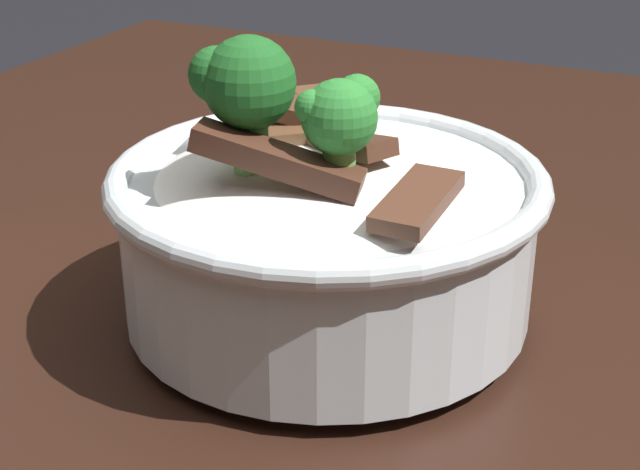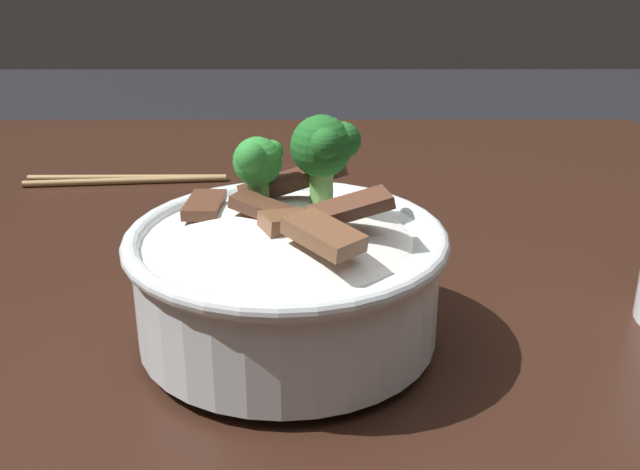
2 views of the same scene
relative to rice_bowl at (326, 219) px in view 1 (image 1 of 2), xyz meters
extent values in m
cube|color=black|center=(-0.04, -0.04, -0.08)|extent=(1.12, 1.00, 0.06)
cube|color=black|center=(0.44, 0.38, -0.46)|extent=(0.06, 0.06, 0.71)
cylinder|color=silver|center=(0.00, 0.00, -0.05)|extent=(0.08, 0.08, 0.01)
cylinder|color=silver|center=(0.00, 0.00, -0.01)|extent=(0.19, 0.19, 0.07)
torus|color=silver|center=(0.00, 0.00, 0.02)|extent=(0.21, 0.21, 0.01)
ellipsoid|color=white|center=(0.00, 0.00, 0.01)|extent=(0.17, 0.17, 0.05)
cube|color=#563323|center=(0.00, -0.01, 0.04)|extent=(0.04, 0.06, 0.02)
cube|color=#563323|center=(0.02, 0.04, 0.05)|extent=(0.04, 0.05, 0.02)
cube|color=#563323|center=(-0.03, -0.06, 0.03)|extent=(0.05, 0.02, 0.01)
cube|color=#4C2B1E|center=(-0.04, 0.00, 0.04)|extent=(0.03, 0.08, 0.03)
cube|color=brown|center=(0.05, 0.02, 0.04)|extent=(0.05, 0.05, 0.02)
cube|color=brown|center=(0.01, 0.01, 0.04)|extent=(0.04, 0.05, 0.02)
cylinder|color=#6BA84C|center=(-0.03, -0.02, 0.04)|extent=(0.01, 0.01, 0.02)
sphere|color=#2D8433|center=(-0.03, -0.02, 0.06)|extent=(0.03, 0.03, 0.03)
sphere|color=#2D8433|center=(-0.02, -0.02, 0.07)|extent=(0.02, 0.02, 0.02)
sphere|color=#2D8433|center=(-0.04, -0.01, 0.07)|extent=(0.01, 0.01, 0.01)
cylinder|color=#6BA84C|center=(-0.03, 0.02, 0.04)|extent=(0.02, 0.02, 0.03)
sphere|color=#1E6023|center=(-0.03, 0.02, 0.07)|extent=(0.04, 0.04, 0.04)
sphere|color=#1E6023|center=(-0.02, 0.02, 0.08)|extent=(0.02, 0.02, 0.02)
sphere|color=#1E6023|center=(-0.03, 0.04, 0.07)|extent=(0.02, 0.02, 0.02)
camera|label=1|loc=(-0.38, -0.18, 0.19)|focal=55.02mm
camera|label=2|loc=(0.45, 0.02, 0.21)|focal=43.34mm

